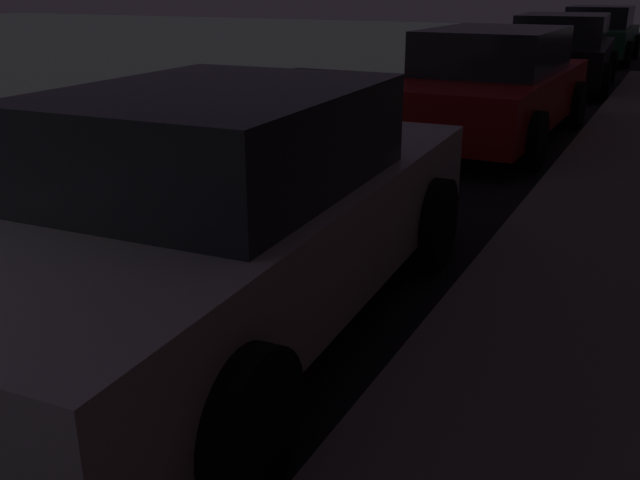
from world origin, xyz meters
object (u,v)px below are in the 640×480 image
object	(u,v)px
car_silver	(227,213)
car_red	(491,85)
car_black	(561,52)
car_green	(598,35)

from	to	relation	value
car_silver	car_red	bearing A→B (deg)	90.01
car_red	car_black	size ratio (longest dim) A/B	1.07
car_silver	car_green	xyz separation A→B (m)	(-0.00, 17.62, 0.00)
car_black	car_silver	bearing A→B (deg)	-90.00
car_green	car_silver	bearing A→B (deg)	-90.00
car_red	car_green	size ratio (longest dim) A/B	1.09
car_red	car_green	bearing A→B (deg)	90.00
car_red	car_green	world-z (taller)	same
car_silver	car_red	xyz separation A→B (m)	(-0.00, 6.15, 0.02)
car_black	car_red	bearing A→B (deg)	-90.02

